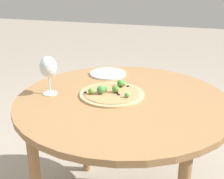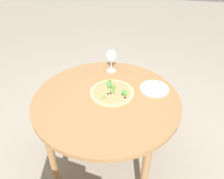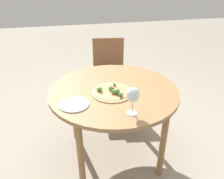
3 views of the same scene
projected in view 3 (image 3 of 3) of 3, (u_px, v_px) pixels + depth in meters
name	position (u px, v px, depth m)	size (l,w,h in m)	color
ground_plane	(113.00, 153.00, 2.10)	(12.00, 12.00, 0.00)	gray
dining_table	(114.00, 97.00, 1.81)	(1.05, 1.05, 0.70)	olive
chair	(109.00, 71.00, 2.68)	(0.46, 0.46, 0.85)	brown
pizza	(112.00, 92.00, 1.70)	(0.32, 0.32, 0.06)	tan
wine_glass	(133.00, 95.00, 1.40)	(0.08, 0.08, 0.20)	silver
plate_near	(74.00, 104.00, 1.55)	(0.21, 0.21, 0.01)	silver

